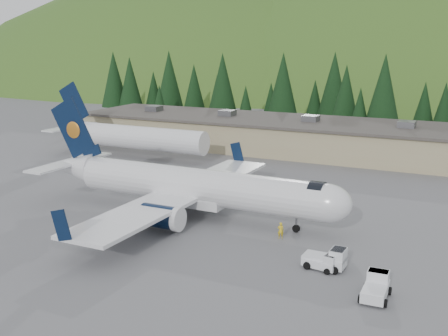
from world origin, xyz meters
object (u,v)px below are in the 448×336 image
second_airliner (126,136)px  baggage_tug_c (376,287)px  baggage_tug_a (324,262)px  ramp_worker (281,230)px  baggage_tug_b (328,259)px  airliner (190,187)px  terminal_building (281,134)px

second_airliner → baggage_tug_c: bearing=-35.9°
baggage_tug_a → ramp_worker: bearing=146.1°
baggage_tug_a → baggage_tug_b: 0.52m
baggage_tug_c → ramp_worker: (-10.44, 8.44, 0.02)m
second_airliner → ramp_worker: second_airliner is taller
airliner → baggage_tug_b: (16.93, -7.31, -2.34)m
baggage_tug_b → ramp_worker: baggage_tug_b is taller
baggage_tug_a → baggage_tug_b: (0.24, 0.42, 0.17)m
baggage_tug_c → terminal_building: (-25.43, 48.84, 1.85)m
baggage_tug_c → baggage_tug_b: bearing=50.0°
baggage_tug_a → terminal_building: bearing=123.6°
baggage_tug_c → second_airliner: bearing=52.0°
second_airliner → airliner: bearing=-42.6°
baggage_tug_a → baggage_tug_b: baggage_tug_b is taller
second_airliner → baggage_tug_a: second_airliner is taller
baggage_tug_c → terminal_building: bearing=25.4°
airliner → baggage_tug_b: bearing=-22.9°
airliner → baggage_tug_a: airliner is taller
airliner → baggage_tug_a: (16.69, -7.74, -2.51)m
second_airliner → baggage_tug_c: (45.34, -32.84, -2.55)m
baggage_tug_a → baggage_tug_c: size_ratio=0.87×
second_airliner → baggage_tug_c: 56.04m
second_airliner → baggage_tug_b: bearing=-35.7°
second_airliner → ramp_worker: size_ratio=17.39×
baggage_tug_c → ramp_worker: bearing=49.0°
airliner → second_airliner: (-23.88, 21.99, 0.17)m
baggage_tug_b → baggage_tug_a: bearing=-118.4°
baggage_tug_b → terminal_building: size_ratio=0.05×
second_airliner → terminal_building: size_ratio=0.39×
baggage_tug_a → baggage_tug_c: baggage_tug_c is taller
baggage_tug_a → terminal_building: (-20.66, 45.73, 1.98)m
airliner → terminal_building: (-3.97, 37.99, -0.53)m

